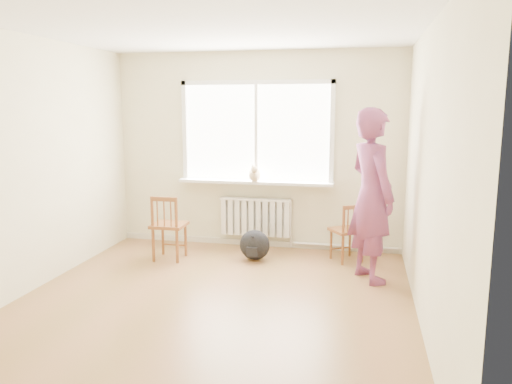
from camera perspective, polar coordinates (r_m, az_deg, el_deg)
The scene contains 13 objects.
floor at distance 5.11m, azimuth -5.31°, elevation -12.84°, with size 4.50×4.50×0.00m, color #92633C.
ceiling at distance 4.78m, azimuth -5.84°, elevation 18.61°, with size 4.50×4.50×0.00m, color white.
back_wall at distance 6.93m, azimuth 0.10°, elevation 4.71°, with size 4.00×0.01×2.70m, color beige.
window at distance 6.88m, azimuth 0.06°, elevation 7.29°, with size 2.12×0.05×1.42m.
windowsill at distance 6.87m, azimuth -0.09°, elevation 1.14°, with size 2.15×0.22×0.04m, color white.
radiator at distance 6.98m, azimuth -0.06°, elevation -2.82°, with size 1.00×0.12×0.55m.
heating_pipe at distance 6.95m, azimuth 10.18°, elevation -6.09°, with size 0.04×0.04×1.40m, color silver.
baseboard at distance 7.15m, azimuth 0.07°, elevation -5.82°, with size 4.00×0.03×0.08m, color beige.
chair_left at distance 6.51m, azimuth -10.03°, elevation -4.01°, with size 0.42×0.40×0.85m.
chair_right at distance 6.45m, azimuth 10.54°, elevation -4.56°, with size 0.51×0.50×0.76m.
person at distance 5.73m, azimuth 13.07°, elevation -0.39°, with size 0.71×0.47×1.95m, color #BA3E54.
cat at distance 6.77m, azimuth -0.15°, elevation 2.04°, with size 0.21×0.37×0.25m.
backpack at distance 6.47m, azimuth -0.15°, elevation -6.07°, with size 0.39×0.29×0.39m, color black.
Camera 1 is at (1.44, -4.50, 1.97)m, focal length 35.00 mm.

